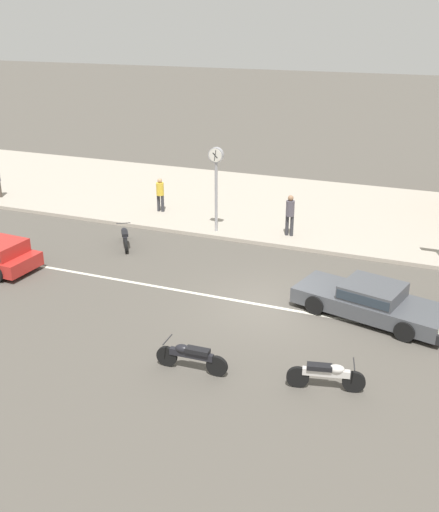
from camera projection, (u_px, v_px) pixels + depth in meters
The scene contains 10 objects.
ground_plane at pixel (269, 306), 18.75m from camera, with size 160.00×160.00×0.00m, color #544F47.
lane_centre_stripe at pixel (269, 306), 18.74m from camera, with size 50.40×0.14×0.01m, color silver.
kerb_strip at pixel (334, 213), 27.27m from camera, with size 68.00×10.00×0.15m, color #ADA393.
sedan_dark_grey_2 at pixel (371, 300), 17.93m from camera, with size 4.88×2.75×1.06m.
motorcycle_0 at pixel (327, 374), 14.46m from camera, with size 1.88×0.68×0.80m.
motorcycle_1 at pixel (125, 237), 23.36m from camera, with size 1.12×1.57×0.80m.
motorcycle_2 at pixel (191, 356), 15.23m from camera, with size 1.94×0.56×0.80m.
street_clock at pixel (216, 170), 23.80m from camera, with size 0.61×0.22×3.49m.
pedestrian_near_clock at pixel (290, 212), 23.91m from camera, with size 0.34×0.34×1.68m.
pedestrian_mid_kerb at pixel (160, 192), 26.88m from camera, with size 0.34×0.34×1.54m.
Camera 1 is at (4.74, -16.15, 8.54)m, focal length 42.00 mm.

